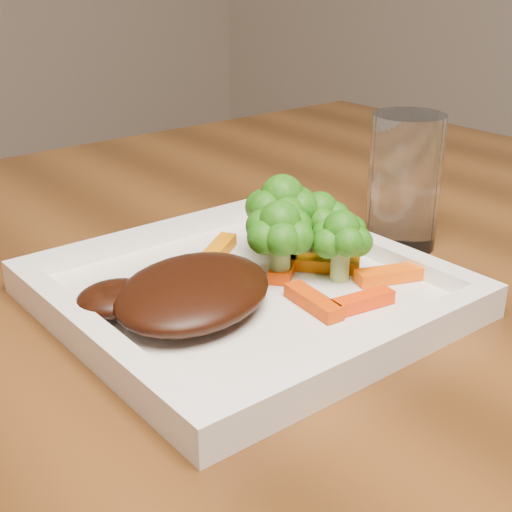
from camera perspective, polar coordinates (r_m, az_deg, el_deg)
plate at (r=0.54m, az=-0.83°, el=-3.28°), size 0.27×0.27×0.01m
steak at (r=0.50m, az=-5.07°, el=-2.83°), size 0.16×0.15×0.03m
broccoli_0 at (r=0.58m, az=2.09°, el=3.05°), size 0.09×0.09×0.07m
broccoli_1 at (r=0.58m, az=5.11°, el=2.80°), size 0.07×0.07×0.06m
broccoli_2 at (r=0.55m, az=6.81°, el=0.93°), size 0.06×0.06×0.06m
broccoli_3 at (r=0.54m, az=1.91°, el=1.04°), size 0.08×0.08×0.06m
carrot_0 at (r=0.51m, az=8.54°, el=-3.61°), size 0.05×0.02×0.01m
carrot_1 at (r=0.56m, az=10.90°, el=-1.44°), size 0.06×0.04×0.01m
carrot_2 at (r=0.51m, az=4.60°, el=-3.64°), size 0.02×0.06×0.01m
carrot_3 at (r=0.63m, az=3.18°, el=1.85°), size 0.06×0.02×0.01m
carrot_4 at (r=0.60m, az=-3.01°, el=0.53°), size 0.05×0.04×0.01m
carrot_5 at (r=0.57m, az=5.19°, el=-0.60°), size 0.05×0.06×0.01m
carrot_6 at (r=0.57m, az=2.36°, el=-0.60°), size 0.06×0.05×0.01m
drinking_glass at (r=0.64m, az=11.77°, el=5.82°), size 0.07×0.07×0.12m
carrot_7 at (r=0.62m, az=4.20°, el=1.41°), size 0.05×0.03×0.01m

